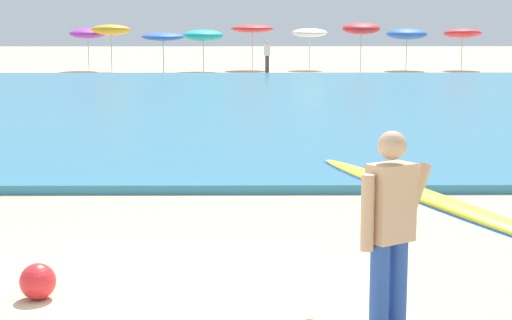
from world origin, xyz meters
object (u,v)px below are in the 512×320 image
beach_umbrella_5 (310,33)px  beach_umbrella_8 (463,33)px  beach_umbrella_3 (203,35)px  beach_umbrella_1 (111,30)px  beach_umbrella_7 (407,34)px  beach_umbrella_6 (361,29)px  surfer_with_board (415,217)px  beachgoer_near_row_left (267,56)px  beach_umbrella_0 (88,33)px  beach_umbrella_4 (252,29)px  beach_umbrella_2 (163,37)px  beach_ball (38,281)px

beach_umbrella_5 → beach_umbrella_8: 7.98m
beach_umbrella_3 → beach_umbrella_8: size_ratio=0.96×
beach_umbrella_1 → beach_umbrella_5: (10.13, 1.78, -0.17)m
beach_umbrella_1 → beach_umbrella_3: bearing=5.0°
beach_umbrella_1 → beach_umbrella_7: 15.23m
beach_umbrella_3 → beach_umbrella_6: 7.99m
surfer_with_board → beach_umbrella_1: bearing=102.6°
beach_umbrella_7 → beachgoer_near_row_left: (-7.32, -1.88, -1.04)m
beach_umbrella_5 → beach_umbrella_0: bearing=-176.5°
surfer_with_board → beach_umbrella_5: (1.91, 38.57, 0.91)m
beach_umbrella_5 → beachgoer_near_row_left: bearing=-134.4°
beach_umbrella_5 → beach_umbrella_7: size_ratio=1.01×
beach_umbrella_4 → beachgoer_near_row_left: 2.72m
beach_umbrella_3 → beachgoer_near_row_left: size_ratio=1.35×
beach_umbrella_7 → beach_umbrella_8: (2.93, 0.12, 0.04)m
beach_umbrella_2 → beach_umbrella_3: size_ratio=0.99×
beach_umbrella_8 → beach_umbrella_4: bearing=178.6°
beach_umbrella_5 → beach_ball: beach_umbrella_5 is taller
beach_umbrella_1 → beach_umbrella_8: size_ratio=1.09×
beach_ball → beach_umbrella_4: bearing=86.7°
beach_umbrella_8 → beach_umbrella_1: bearing=-175.4°
surfer_with_board → beach_umbrella_1: 37.71m
beach_umbrella_6 → beach_ball: (-7.53, -34.90, -2.01)m
beach_umbrella_8 → beach_umbrella_5: bearing=177.7°
beach_umbrella_5 → beach_ball: bearing=-97.8°
beach_umbrella_2 → beach_umbrella_5: beach_umbrella_5 is taller
beach_umbrella_2 → beachgoer_near_row_left: bearing=4.1°
beach_umbrella_0 → beach_umbrella_7: (16.53, 0.26, -0.04)m
beach_umbrella_5 → beachgoer_near_row_left: beach_umbrella_5 is taller
surfer_with_board → beach_umbrella_7: beach_umbrella_7 is taller
beach_ball → beach_umbrella_3: bearing=90.6°
beach_umbrella_1 → surfer_with_board: bearing=-77.4°
surfer_with_board → beach_umbrella_7: size_ratio=1.22×
beach_umbrella_7 → beachgoer_near_row_left: bearing=-165.6°
beach_umbrella_4 → beach_umbrella_8: beach_umbrella_4 is taller
beach_umbrella_8 → beachgoer_near_row_left: (-10.25, -2.00, -1.07)m
beachgoer_near_row_left → beach_ball: (-2.88, -35.11, -0.68)m
surfer_with_board → beach_umbrella_8: size_ratio=1.20×
beach_umbrella_5 → beach_umbrella_3: bearing=-166.0°
surfer_with_board → beach_umbrella_7: 38.76m
beach_umbrella_6 → beachgoer_near_row_left: beach_umbrella_6 is taller
beach_umbrella_3 → beach_umbrella_7: size_ratio=0.97×
beach_umbrella_3 → beachgoer_near_row_left: beach_umbrella_3 is taller
beach_umbrella_8 → beach_umbrella_6: bearing=-158.4°
beach_umbrella_1 → beach_umbrella_4: size_ratio=1.02×
beach_umbrella_2 → beachgoer_near_row_left: (5.15, 0.37, -0.94)m
beach_umbrella_5 → beach_umbrella_8: bearing=-2.3°
surfer_with_board → beach_ball: size_ratio=7.87×
beach_umbrella_2 → beach_umbrella_5: 7.90m
beachgoer_near_row_left → beach_umbrella_8: bearing=11.1°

